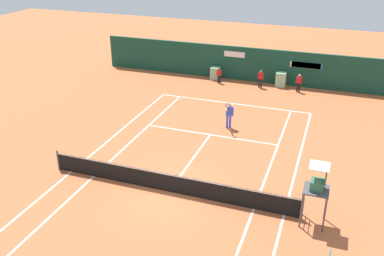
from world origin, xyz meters
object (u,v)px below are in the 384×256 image
(ball_kid_centre_post, at_px, (299,82))
(tennis_ball_by_sideline, at_px, (208,124))
(player_on_baseline, at_px, (229,113))
(ball_kid_left_post, at_px, (219,74))
(umpire_chair, at_px, (317,187))
(ball_kid_right_post, at_px, (261,78))

(ball_kid_centre_post, height_order, tennis_ball_by_sideline, ball_kid_centre_post)
(tennis_ball_by_sideline, bearing_deg, player_on_baseline, -3.70)
(ball_kid_left_post, relative_size, tennis_ball_by_sideline, 18.23)
(player_on_baseline, xyz_separation_m, ball_kid_centre_post, (3.22, 7.96, -0.17))
(ball_kid_left_post, xyz_separation_m, tennis_ball_by_sideline, (1.58, -7.87, -0.68))
(ball_kid_left_post, xyz_separation_m, ball_kid_centre_post, (6.17, 0.00, 0.09))
(umpire_chair, height_order, player_on_baseline, umpire_chair)
(umpire_chair, distance_m, ball_kid_centre_post, 16.00)
(umpire_chair, relative_size, ball_kid_left_post, 2.19)
(umpire_chair, distance_m, ball_kid_left_post, 18.02)
(ball_kid_left_post, distance_m, tennis_ball_by_sideline, 8.05)
(player_on_baseline, bearing_deg, ball_kid_centre_post, -138.97)
(ball_kid_right_post, xyz_separation_m, tennis_ball_by_sideline, (-1.72, -7.87, -0.76))
(umpire_chair, bearing_deg, tennis_ball_by_sideline, 41.81)
(ball_kid_right_post, bearing_deg, ball_kid_centre_post, 171.12)
(umpire_chair, xyz_separation_m, ball_kid_right_post, (-5.35, 15.77, -0.96))
(ball_kid_left_post, height_order, ball_kid_right_post, ball_kid_right_post)
(ball_kid_centre_post, relative_size, ball_kid_right_post, 1.01)
(player_on_baseline, relative_size, tennis_ball_by_sideline, 27.32)
(tennis_ball_by_sideline, bearing_deg, ball_kid_right_post, 77.66)
(player_on_baseline, bearing_deg, ball_kid_right_post, -119.47)
(umpire_chair, distance_m, ball_kid_right_post, 16.68)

